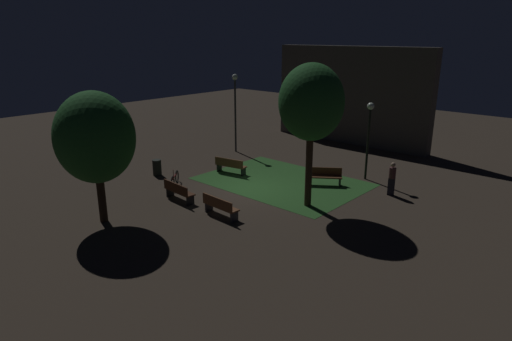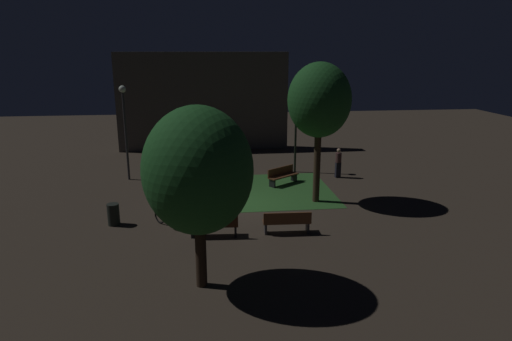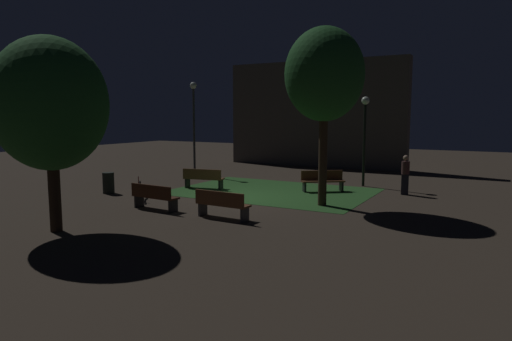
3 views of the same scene
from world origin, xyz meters
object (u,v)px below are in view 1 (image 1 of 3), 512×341
object	(u,v)px
bench_near_trees	(324,176)
trash_bin	(157,168)
bench_lawn_edge	(178,191)
tree_tall_center	(311,103)
lamp_post_plaza_east	(235,100)
bicycle	(175,179)
pedestrian	(392,178)
tree_near_wall	(95,138)
bench_corner	(220,206)
lamp_post_path_center	(369,127)
bench_front_right	(230,165)

from	to	relation	value
bench_near_trees	trash_bin	distance (m)	8.92
bench_lawn_edge	tree_tall_center	world-z (taller)	tree_tall_center
lamp_post_plaza_east	trash_bin	bearing A→B (deg)	-86.36
trash_bin	tree_tall_center	bearing A→B (deg)	12.06
bench_near_trees	lamp_post_plaza_east	size ratio (longest dim) A/B	0.35
lamp_post_plaza_east	bicycle	xyz separation A→B (m)	(2.52, -6.94, -2.99)
bench_near_trees	tree_tall_center	distance (m)	5.10
bicycle	lamp_post_plaza_east	bearing A→B (deg)	109.99
pedestrian	tree_near_wall	bearing A→B (deg)	-124.34
bench_corner	bicycle	size ratio (longest dim) A/B	1.39
bench_lawn_edge	lamp_post_plaza_east	size ratio (longest dim) A/B	0.37
tree_near_wall	bicycle	size ratio (longest dim) A/B	4.06
lamp_post_path_center	lamp_post_plaza_east	size ratio (longest dim) A/B	0.81
tree_tall_center	lamp_post_plaza_east	distance (m)	10.24
trash_bin	bench_near_trees	bearing A→B (deg)	31.81
bench_lawn_edge	bench_front_right	bearing A→B (deg)	104.48
lamp_post_path_center	lamp_post_plaza_east	xyz separation A→B (m)	(-9.11, -0.48, 0.54)
tree_near_wall	lamp_post_path_center	xyz separation A→B (m)	(5.24, 12.11, -0.70)
bench_near_trees	tree_near_wall	xyz separation A→B (m)	(-4.12, -9.84, 3.01)
tree_near_wall	lamp_post_plaza_east	size ratio (longest dim) A/B	1.07
lamp_post_path_center	pedestrian	xyz separation A→B (m)	(2.09, -1.39, -1.94)
bench_front_right	lamp_post_plaza_east	world-z (taller)	lamp_post_plaza_east
bicycle	pedestrian	size ratio (longest dim) A/B	0.81
bench_near_trees	bench_front_right	xyz separation A→B (m)	(-4.84, -1.85, 0.00)
bench_front_right	tree_near_wall	xyz separation A→B (m)	(0.72, -7.99, 3.01)
lamp_post_plaza_east	trash_bin	xyz separation A→B (m)	(0.41, -6.49, -2.90)
bench_front_right	trash_bin	size ratio (longest dim) A/B	2.14
bench_lawn_edge	pedestrian	xyz separation A→B (m)	(6.88, 7.23, 0.37)
tree_tall_center	bicycle	world-z (taller)	tree_tall_center
tree_near_wall	trash_bin	size ratio (longest dim) A/B	6.10
bench_lawn_edge	bench_near_trees	distance (m)	7.34
tree_near_wall	bench_front_right	bearing A→B (deg)	95.14
trash_bin	bench_front_right	bearing A→B (deg)	46.10
tree_near_wall	trash_bin	xyz separation A→B (m)	(-3.46, 5.14, -3.05)
tree_near_wall	pedestrian	distance (m)	13.25
tree_tall_center	pedestrian	distance (m)	5.70
bench_near_trees	pedestrian	world-z (taller)	pedestrian
bench_near_trees	lamp_post_path_center	size ratio (longest dim) A/B	0.43
bench_corner	lamp_post_plaza_east	bearing A→B (deg)	130.94
lamp_post_plaza_east	bench_near_trees	bearing A→B (deg)	-12.58
bench_front_right	pedestrian	distance (m)	8.50
tree_tall_center	pedestrian	bearing A→B (deg)	60.05
bicycle	pedestrian	distance (m)	10.58
trash_bin	pedestrian	xyz separation A→B (m)	(10.79, 5.58, 0.42)
bicycle	bench_corner	bearing A→B (deg)	-14.76
trash_bin	tree_near_wall	bearing A→B (deg)	-56.07
tree_tall_center	trash_bin	world-z (taller)	tree_tall_center
bench_corner	lamp_post_path_center	xyz separation A→B (m)	(2.05, 8.62, 2.31)
tree_near_wall	pedestrian	size ratio (longest dim) A/B	3.30
bench_corner	bench_near_trees	distance (m)	6.42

